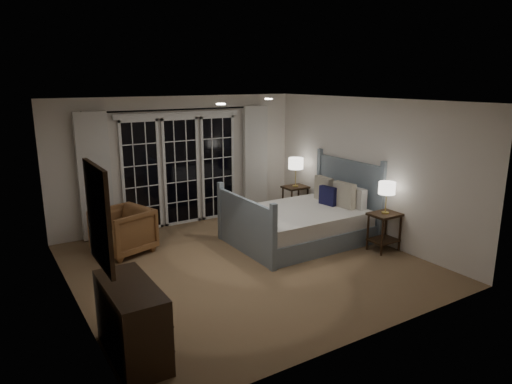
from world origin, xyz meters
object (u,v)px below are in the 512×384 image
nightstand_left (384,226)px  nightstand_right (295,196)px  lamp_right (296,164)px  armchair (123,231)px  dresser (132,321)px  lamp_left (387,189)px  bed (302,222)px

nightstand_left → nightstand_right: (-0.06, 2.40, -0.01)m
nightstand_left → nightstand_right: size_ratio=1.02×
nightstand_left → lamp_right: (-0.06, 2.40, 0.69)m
lamp_right → armchair: lamp_right is taller
nightstand_right → dresser: bearing=-144.6°
dresser → lamp_left: bearing=9.6°
bed → nightstand_right: size_ratio=3.64×
bed → lamp_right: size_ratio=3.88×
lamp_left → armchair: bearing=149.7°
lamp_left → lamp_right: bearing=91.3°
nightstand_left → armchair: bearing=149.7°
bed → nightstand_right: 1.51m
nightstand_left → lamp_left: lamp_left is taller
bed → lamp_right: 1.70m
nightstand_right → dresser: (-4.44, -3.16, -0.02)m
lamp_left → lamp_right: (-0.06, 2.40, 0.05)m
bed → nightstand_right: bed is taller
bed → armchair: 3.07m
lamp_right → armchair: size_ratio=0.72×
lamp_left → nightstand_left: bearing=-7.1°
nightstand_right → lamp_right: lamp_right is taller
lamp_right → nightstand_left: bearing=-88.7°
nightstand_right → lamp_left: lamp_left is taller
nightstand_right → armchair: (-3.68, -0.22, -0.04)m
nightstand_right → lamp_left: 2.49m
armchair → nightstand_right: bearing=75.4°
armchair → dresser: size_ratio=0.74×
nightstand_right → lamp_left: (0.06, -2.40, 0.65)m
dresser → armchair: bearing=75.5°
armchair → lamp_right: bearing=75.4°
nightstand_left → lamp_right: lamp_right is taller
nightstand_right → lamp_left: size_ratio=1.20×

